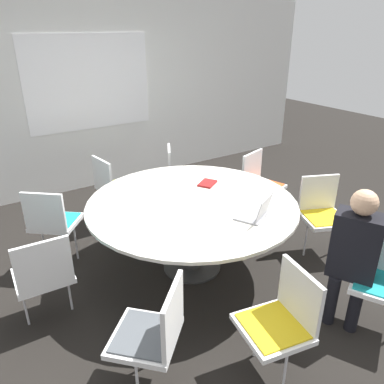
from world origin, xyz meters
name	(u,v)px	position (x,y,z in m)	size (l,w,h in m)	color
ground_plane	(192,267)	(0.00, 0.00, 0.00)	(16.00, 16.00, 0.00)	black
wall_back	(90,97)	(0.00, 2.68, 1.35)	(8.00, 0.07, 2.70)	silver
conference_table	(192,211)	(0.00, 0.00, 0.65)	(2.01, 2.01, 0.75)	#333333
chair_0	(384,274)	(0.84, -1.50, 0.50)	(0.57, 0.58, 0.85)	white
chair_1	(322,210)	(1.33, -0.50, 0.50)	(0.57, 0.56, 0.85)	white
chair_2	(260,180)	(1.34, 0.48, 0.50)	(0.54, 0.53, 0.85)	white
chair_3	(179,172)	(0.63, 1.27, 0.50)	(0.58, 0.59, 0.85)	white
chair_4	(113,184)	(-0.26, 1.40, 0.50)	(0.48, 0.49, 0.85)	white
chair_5	(52,219)	(-1.13, 0.86, 0.50)	(0.61, 0.60, 0.85)	white
chair_6	(43,272)	(-1.42, -0.01, 0.50)	(0.46, 0.44, 0.85)	white
chair_7	(154,330)	(-0.97, -1.04, 0.50)	(0.61, 0.61, 0.85)	white
chair_8	(282,317)	(-0.20, -1.41, 0.50)	(0.50, 0.51, 0.85)	white
person_0	(355,249)	(0.65, -1.33, 0.70)	(0.36, 0.42, 1.20)	black
laptop	(257,212)	(0.29, -0.58, 0.81)	(0.37, 0.36, 0.21)	#99999E
spiral_notebook	(207,183)	(0.37, 0.27, 0.76)	(0.26, 0.24, 0.02)	maroon
handbag	(237,197)	(1.29, 0.84, 0.14)	(0.36, 0.16, 0.28)	#513319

